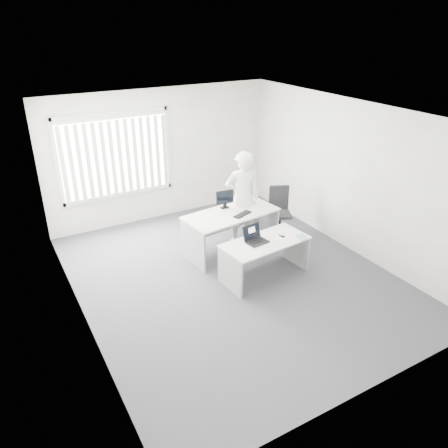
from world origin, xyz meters
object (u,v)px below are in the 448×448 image
desk_far (231,224)px  person (242,198)px  office_chair (279,219)px  laptop (257,235)px  desk_near (265,251)px  monitor (225,199)px

desk_far → person: 0.56m
office_chair → laptop: 1.93m
office_chair → desk_near: bearing=-109.7°
office_chair → laptop: (-1.38, -1.24, 0.52)m
office_chair → desk_far: bearing=-146.3°
laptop → desk_near: bearing=-15.8°
desk_near → monitor: monitor is taller
desk_far → office_chair: (1.28, 0.20, -0.27)m
desk_far → office_chair: bearing=1.9°
desk_far → office_chair: size_ratio=1.89×
desk_far → laptop: 1.07m
desk_near → office_chair: bearing=40.2°
desk_near → office_chair: size_ratio=1.60×
desk_near → laptop: laptop is taller
person → laptop: person is taller
office_chair → person: (-0.90, 0.01, 0.63)m
person → desk_far: bearing=47.9°
desk_far → monitor: 0.47m
desk_near → monitor: size_ratio=4.42×
person → laptop: 1.35m
desk_far → person: (0.38, 0.22, 0.36)m
office_chair → person: bearing=-156.1°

